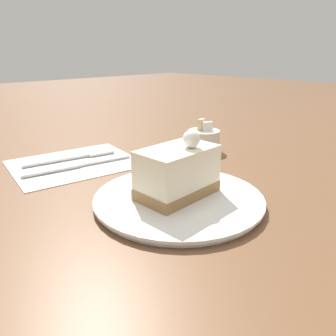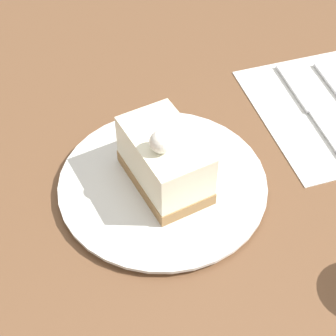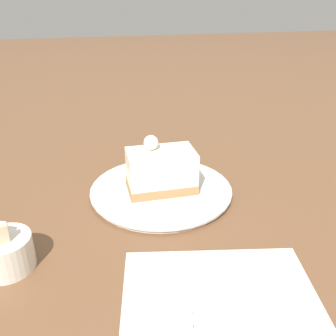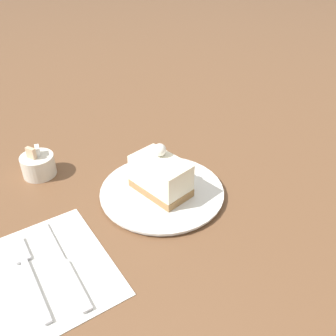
{
  "view_description": "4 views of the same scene",
  "coord_description": "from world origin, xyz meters",
  "px_view_note": "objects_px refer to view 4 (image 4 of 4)",
  "views": [
    {
      "loc": [
        0.25,
        -0.27,
        0.19
      ],
      "look_at": [
        -0.03,
        0.01,
        0.05
      ],
      "focal_mm": 35.0,
      "sensor_mm": 36.0,
      "label": 1
    },
    {
      "loc": [
        0.15,
        0.38,
        0.47
      ],
      "look_at": [
        -0.02,
        0.04,
        0.05
      ],
      "focal_mm": 60.0,
      "sensor_mm": 36.0,
      "label": 2
    },
    {
      "loc": [
        -0.55,
        0.13,
        0.31
      ],
      "look_at": [
        -0.02,
        0.01,
        0.04
      ],
      "focal_mm": 40.0,
      "sensor_mm": 36.0,
      "label": 3
    },
    {
      "loc": [
        -0.39,
        -0.38,
        0.44
      ],
      "look_at": [
        -0.02,
        0.02,
        0.05
      ],
      "focal_mm": 40.0,
      "sensor_mm": 36.0,
      "label": 4
    }
  ],
  "objects_px": {
    "fork": "(27,269)",
    "knife": "(68,270)",
    "cake_slice": "(161,176)",
    "sugar_bowl": "(38,165)",
    "plate": "(162,192)"
  },
  "relations": [
    {
      "from": "fork",
      "to": "knife",
      "type": "relative_size",
      "value": 0.89
    },
    {
      "from": "cake_slice",
      "to": "fork",
      "type": "relative_size",
      "value": 0.63
    },
    {
      "from": "cake_slice",
      "to": "knife",
      "type": "distance_m",
      "value": 0.23
    },
    {
      "from": "knife",
      "to": "sugar_bowl",
      "type": "bearing_deg",
      "value": 81.88
    },
    {
      "from": "plate",
      "to": "sugar_bowl",
      "type": "height_order",
      "value": "sugar_bowl"
    },
    {
      "from": "plate",
      "to": "fork",
      "type": "relative_size",
      "value": 1.33
    },
    {
      "from": "plate",
      "to": "knife",
      "type": "relative_size",
      "value": 1.19
    },
    {
      "from": "cake_slice",
      "to": "sugar_bowl",
      "type": "bearing_deg",
      "value": 120.33
    },
    {
      "from": "cake_slice",
      "to": "knife",
      "type": "height_order",
      "value": "cake_slice"
    },
    {
      "from": "fork",
      "to": "sugar_bowl",
      "type": "relative_size",
      "value": 2.64
    },
    {
      "from": "sugar_bowl",
      "to": "cake_slice",
      "type": "bearing_deg",
      "value": -58.46
    },
    {
      "from": "cake_slice",
      "to": "sugar_bowl",
      "type": "distance_m",
      "value": 0.25
    },
    {
      "from": "plate",
      "to": "fork",
      "type": "distance_m",
      "value": 0.27
    },
    {
      "from": "cake_slice",
      "to": "sugar_bowl",
      "type": "height_order",
      "value": "cake_slice"
    },
    {
      "from": "knife",
      "to": "sugar_bowl",
      "type": "height_order",
      "value": "sugar_bowl"
    }
  ]
}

